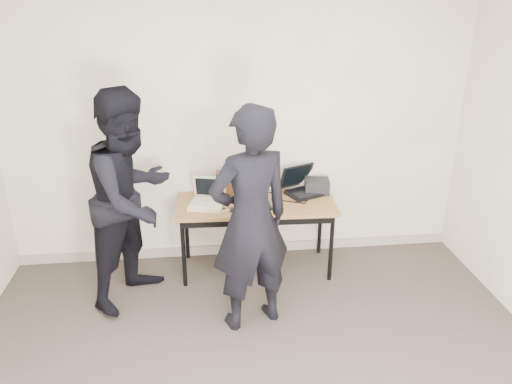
{
  "coord_description": "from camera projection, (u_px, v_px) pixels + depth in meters",
  "views": [
    {
      "loc": [
        -0.35,
        -2.42,
        2.62
      ],
      "look_at": [
        0.1,
        1.6,
        0.95
      ],
      "focal_mm": 35.0,
      "sensor_mm": 36.0,
      "label": 1
    }
  ],
  "objects": [
    {
      "name": "power_brick",
      "position": [
        234.0,
        210.0,
        4.55
      ],
      "size": [
        0.08,
        0.05,
        0.03
      ],
      "primitive_type": "cube",
      "rotation": [
        0.0,
        0.0,
        0.05
      ],
      "color": "black",
      "rests_on": "desk"
    },
    {
      "name": "cables",
      "position": [
        261.0,
        202.0,
        4.74
      ],
      "size": [
        1.15,
        0.43,
        0.01
      ],
      "rotation": [
        0.0,
        0.0,
        0.03
      ],
      "color": "black",
      "rests_on": "desk"
    },
    {
      "name": "person_typist",
      "position": [
        250.0,
        221.0,
        3.88
      ],
      "size": [
        0.79,
        0.65,
        1.86
      ],
      "primitive_type": "imported",
      "rotation": [
        0.0,
        0.0,
        3.49
      ],
      "color": "black",
      "rests_on": "ground"
    },
    {
      "name": "baseboard",
      "position": [
        240.0,
        248.0,
        5.29
      ],
      "size": [
        4.5,
        0.03,
        0.1
      ],
      "primitive_type": "cube",
      "color": "#A29786",
      "rests_on": "ground"
    },
    {
      "name": "room",
      "position": [
        270.0,
        236.0,
        2.74
      ],
      "size": [
        4.6,
        4.6,
        2.8
      ],
      "color": "#433933",
      "rests_on": "ground"
    },
    {
      "name": "person_observer",
      "position": [
        132.0,
        198.0,
        4.24
      ],
      "size": [
        1.11,
        1.17,
        1.9
      ],
      "primitive_type": "imported",
      "rotation": [
        0.0,
        0.0,
        0.98
      ],
      "color": "black",
      "rests_on": "ground"
    },
    {
      "name": "tissue",
      "position": [
        238.0,
        167.0,
        4.82
      ],
      "size": [
        0.14,
        0.11,
        0.08
      ],
      "primitive_type": "ellipsoid",
      "rotation": [
        0.0,
        0.0,
        0.05
      ],
      "color": "white",
      "rests_on": "leather_satchel"
    },
    {
      "name": "leather_satchel",
      "position": [
        235.0,
        182.0,
        4.88
      ],
      "size": [
        0.37,
        0.2,
        0.25
      ],
      "rotation": [
        0.0,
        0.0,
        0.07
      ],
      "color": "brown",
      "rests_on": "desk"
    },
    {
      "name": "laptop_beige",
      "position": [
        207.0,
        200.0,
        4.66
      ],
      "size": [
        0.37,
        0.37,
        0.25
      ],
      "rotation": [
        0.0,
        0.0,
        -0.25
      ],
      "color": "beige",
      "rests_on": "desk"
    },
    {
      "name": "laptop_right",
      "position": [
        302.0,
        187.0,
        4.95
      ],
      "size": [
        0.47,
        0.46,
        0.26
      ],
      "rotation": [
        0.0,
        0.0,
        0.42
      ],
      "color": "black",
      "rests_on": "desk"
    },
    {
      "name": "equipment_box",
      "position": [
        317.0,
        186.0,
        4.95
      ],
      "size": [
        0.26,
        0.23,
        0.14
      ],
      "primitive_type": "cube",
      "rotation": [
        0.0,
        0.0,
        -0.14
      ],
      "color": "black",
      "rests_on": "desk"
    },
    {
      "name": "laptop_center",
      "position": [
        255.0,
        200.0,
        4.68
      ],
      "size": [
        0.29,
        0.28,
        0.22
      ],
      "rotation": [
        0.0,
        0.0,
        0.04
      ],
      "color": "black",
      "rests_on": "desk"
    },
    {
      "name": "desk",
      "position": [
        256.0,
        208.0,
        4.76
      ],
      "size": [
        1.52,
        0.7,
        0.72
      ],
      "rotation": [
        0.0,
        0.0,
        -0.03
      ],
      "color": "brown",
      "rests_on": "ground"
    }
  ]
}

